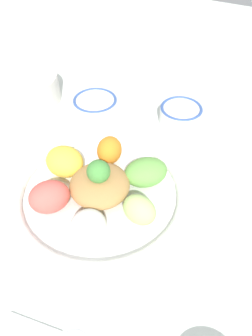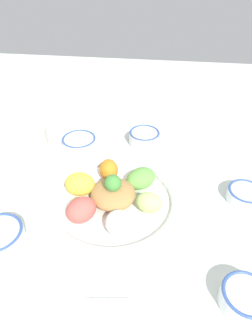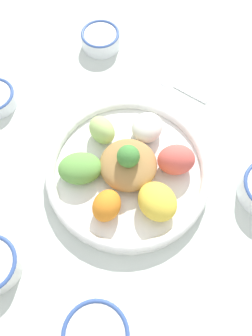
{
  "view_description": "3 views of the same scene",
  "coord_description": "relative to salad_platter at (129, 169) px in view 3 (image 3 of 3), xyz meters",
  "views": [
    {
      "loc": [
        0.31,
        0.19,
        0.5
      ],
      "look_at": [
        -0.07,
        0.01,
        0.08
      ],
      "focal_mm": 35.0,
      "sensor_mm": 36.0,
      "label": 1
    },
    {
      "loc": [
        0.46,
        0.07,
        0.54
      ],
      "look_at": [
        -0.07,
        -0.0,
        0.1
      ],
      "focal_mm": 30.0,
      "sensor_mm": 36.0,
      "label": 2
    },
    {
      "loc": [
        -0.24,
        -0.21,
        0.62
      ],
      "look_at": [
        -0.03,
        -0.02,
        0.02
      ],
      "focal_mm": 35.0,
      "sensor_mm": 36.0,
      "label": 3
    }
  ],
  "objects": [
    {
      "name": "sauce_bowl_far",
      "position": [
        0.22,
        0.29,
        -0.0
      ],
      "size": [
        0.09,
        0.09,
        0.04
      ],
      "color": "white",
      "rests_on": "ground_plane"
    },
    {
      "name": "ground_plane",
      "position": [
        0.03,
        0.03,
        -0.03
      ],
      "size": [
        2.4,
        2.4,
        0.0
      ],
      "primitive_type": "plane",
      "color": "silver"
    },
    {
      "name": "salad_platter",
      "position": [
        0.0,
        0.0,
        0.0
      ],
      "size": [
        0.33,
        0.33,
        0.1
      ],
      "color": "white",
      "rests_on": "ground_plane"
    },
    {
      "name": "sauce_bowl_dark",
      "position": [
        -0.26,
        -0.16,
        -0.01
      ],
      "size": [
        0.11,
        0.11,
        0.03
      ],
      "color": "white",
      "rests_on": "ground_plane"
    },
    {
      "name": "serving_spoon_main",
      "position": [
        0.24,
        0.07,
        -0.02
      ],
      "size": [
        0.04,
        0.13,
        0.01
      ],
      "rotation": [
        0.0,
        0.0,
        4.84
      ],
      "color": "silver",
      "rests_on": "ground_plane"
    }
  ]
}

